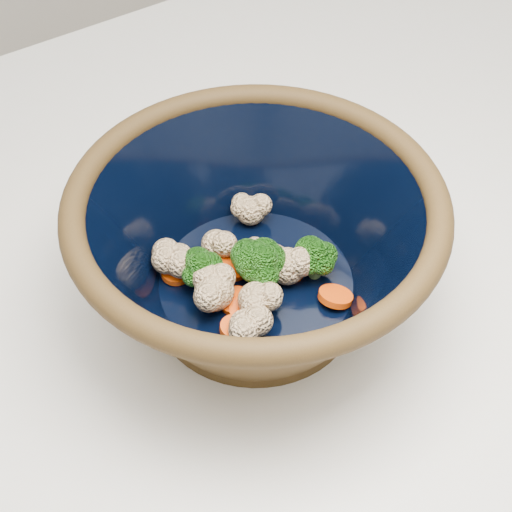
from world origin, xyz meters
TOP-DOWN VIEW (x-y plane):
  - mixing_bowl at (-0.06, 0.07)m, footprint 0.37×0.37m
  - vegetable_pile at (-0.07, 0.07)m, footprint 0.13×0.15m

SIDE VIEW (x-z plane):
  - vegetable_pile at x=-0.07m, z-range 0.93..0.98m
  - mixing_bowl at x=-0.06m, z-range 0.91..1.04m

